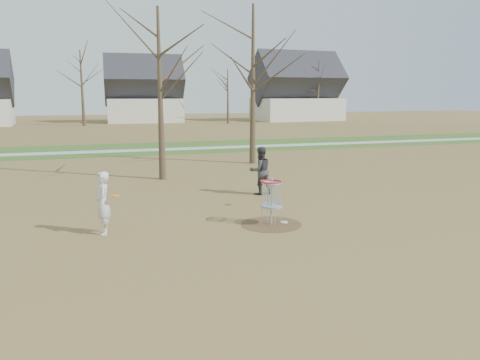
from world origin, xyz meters
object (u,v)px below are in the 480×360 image
object	(u,v)px
player_throwing	(260,171)
disc_golf_basket	(272,194)
disc_grounded	(284,222)
player_standing	(103,203)

from	to	relation	value
player_throwing	disc_golf_basket	distance (m)	4.27
disc_golf_basket	disc_grounded	bearing A→B (deg)	5.05
player_throwing	disc_grounded	world-z (taller)	player_throwing
player_throwing	disc_grounded	bearing A→B (deg)	72.72
player_standing	disc_golf_basket	xyz separation A→B (m)	(4.74, -0.48, 0.05)
player_standing	disc_grounded	distance (m)	5.26
player_throwing	disc_grounded	distance (m)	4.23
player_standing	player_throwing	distance (m)	6.90
player_throwing	disc_golf_basket	bearing A→B (deg)	67.09
disc_grounded	disc_golf_basket	bearing A→B (deg)	-174.95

